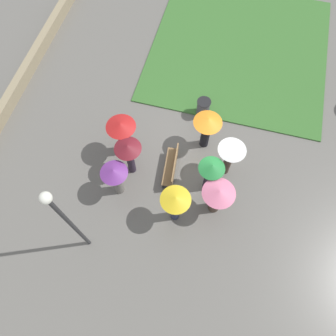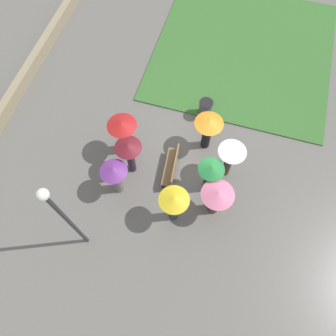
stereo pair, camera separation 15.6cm
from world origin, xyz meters
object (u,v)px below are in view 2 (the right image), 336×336
park_bench (172,167)px  lamp_post (63,215)px  trash_bin (205,109)px  crowd_person_pink (217,197)px  crowd_person_purple (115,175)px  crowd_person_green (210,174)px  crowd_person_maroon (129,152)px  crowd_person_white (231,155)px  crowd_person_orange (208,127)px  crowd_person_yellow (174,204)px  crowd_person_red (123,132)px

park_bench → lamp_post: bearing=-37.4°
trash_bin → crowd_person_pink: bearing=17.6°
crowd_person_purple → crowd_person_green: bearing=-143.2°
park_bench → crowd_person_maroon: size_ratio=0.86×
trash_bin → crowd_person_pink: size_ratio=0.49×
park_bench → crowd_person_pink: crowd_person_pink is taller
crowd_person_pink → crowd_person_green: size_ratio=0.94×
crowd_person_green → trash_bin: bearing=-124.4°
crowd_person_white → crowd_person_orange: bearing=92.6°
trash_bin → crowd_person_yellow: size_ratio=0.44×
park_bench → crowd_person_red: size_ratio=0.85×
crowd_person_yellow → crowd_person_orange: bearing=-60.4°
park_bench → crowd_person_maroon: bearing=-84.0°
crowd_person_yellow → crowd_person_white: crowd_person_white is taller
crowd_person_orange → crowd_person_yellow: (3.27, -0.41, -0.00)m
lamp_post → crowd_person_orange: size_ratio=2.59×
crowd_person_orange → crowd_person_red: (1.08, -2.98, -0.07)m
crowd_person_red → crowd_person_maroon: size_ratio=1.01×
lamp_post → crowd_person_white: bearing=134.1°
trash_bin → crowd_person_orange: size_ratio=0.46×
crowd_person_orange → crowd_person_white: crowd_person_white is taller
crowd_person_green → crowd_person_red: (-0.72, -3.49, 0.02)m
park_bench → crowd_person_white: size_ratio=0.84×
crowd_person_purple → crowd_person_maroon: (-0.94, 0.22, 0.19)m
crowd_person_white → crowd_person_maroon: (0.88, -3.53, -0.06)m
crowd_person_yellow → crowd_person_purple: bearing=24.9°
lamp_post → crowd_person_orange: bearing=148.2°
crowd_person_pink → crowd_person_orange: bearing=35.9°
park_bench → trash_bin: 3.05m
crowd_person_white → crowd_person_maroon: size_ratio=1.02×
crowd_person_yellow → crowd_person_pink: bearing=-116.5°
park_bench → crowd_person_maroon: 1.82m
lamp_post → crowd_person_yellow: size_ratio=2.47×
crowd_person_green → crowd_person_maroon: bearing=-48.4°
crowd_person_pink → crowd_person_red: size_ratio=0.89×
crowd_person_white → crowd_person_green: size_ratio=1.06×
crowd_person_yellow → crowd_person_white: bearing=-85.8°
crowd_person_green → crowd_person_maroon: (0.05, -2.98, 0.14)m
lamp_post → crowd_person_green: bearing=131.6°
trash_bin → crowd_person_maroon: (3.30, -2.11, 0.98)m
crowd_person_red → crowd_person_yellow: bearing=63.9°
park_bench → lamp_post: size_ratio=0.34×
park_bench → crowd_person_purple: (1.25, -1.74, 0.76)m
park_bench → lamp_post: 4.84m
crowd_person_orange → lamp_post: bearing=64.7°
lamp_post → crowd_person_yellow: bearing=122.8°
crowd_person_orange → crowd_person_red: 3.17m
crowd_person_orange → crowd_person_green: size_ratio=1.00×
park_bench → crowd_person_maroon: crowd_person_maroon is taller
crowd_person_red → lamp_post: bearing=12.4°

